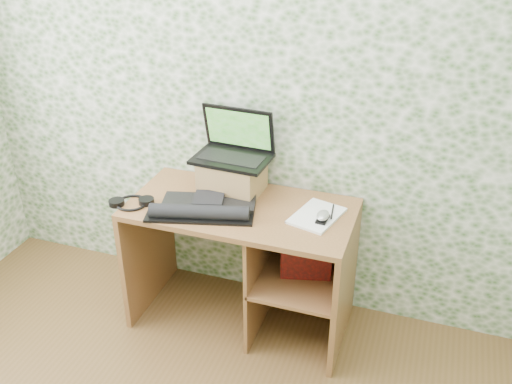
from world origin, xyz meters
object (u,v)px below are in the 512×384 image
(keyboard, at_px, (205,208))
(laptop, at_px, (235,146))
(desk, at_px, (256,249))
(notepad, at_px, (317,216))
(riser, at_px, (232,176))

(keyboard, bearing_deg, laptop, 64.77)
(desk, relative_size, notepad, 4.10)
(keyboard, relative_size, notepad, 1.92)
(riser, bearing_deg, desk, -32.79)
(riser, bearing_deg, notepad, -12.98)
(laptop, xyz_separation_m, keyboard, (-0.06, -0.30, -0.23))
(laptop, distance_m, keyboard, 0.38)
(riser, xyz_separation_m, keyboard, (-0.06, -0.26, -0.07))
(laptop, xyz_separation_m, notepad, (0.51, -0.16, -0.25))
(laptop, height_order, keyboard, laptop)
(keyboard, xyz_separation_m, notepad, (0.56, 0.14, -0.02))
(desk, bearing_deg, notepad, -0.18)
(notepad, bearing_deg, keyboard, -151.15)
(desk, relative_size, laptop, 2.88)
(desk, xyz_separation_m, keyboard, (-0.24, -0.14, 0.30))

